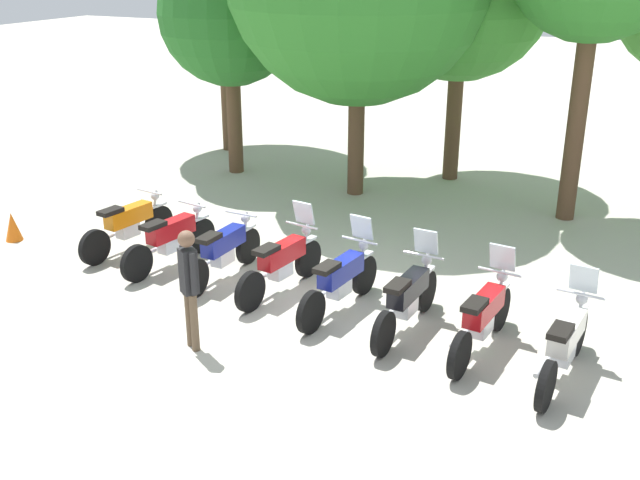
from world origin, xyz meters
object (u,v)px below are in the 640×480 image
Objects in this scene: motorcycle_1 at (171,238)px; traffic_cone at (13,227)px; motorcycle_3 at (282,262)px; motorcycle_4 at (340,280)px; motorcycle_7 at (565,343)px; motorcycle_0 at (128,224)px; motorcycle_2 at (223,251)px; person_0 at (189,281)px; motorcycle_5 at (407,298)px; motorcycle_6 at (483,317)px; tree_1 at (230,14)px.

motorcycle_1 is 3.45m from traffic_cone.
motorcycle_4 is at bearing -92.58° from motorcycle_3.
motorcycle_0 is at bearing 87.74° from motorcycle_7.
person_0 is (0.86, -2.16, 0.52)m from motorcycle_2.
motorcycle_2 is at bearing 90.74° from motorcycle_4.
motorcycle_2 is at bearing 86.82° from motorcycle_5.
traffic_cone is at bearing 94.89° from motorcycle_2.
motorcycle_4 is 2.25m from motorcycle_6.
motorcycle_0 is 6.76m from motorcycle_6.
motorcycle_2 is 5.65m from motorcycle_7.
person_0 is at bearing -62.54° from tree_1.
motorcycle_6 is (1.12, -0.12, 0.00)m from motorcycle_5.
person_0 is at bearing 112.11° from motorcycle_7.
tree_1 is (-7.65, 6.13, 3.24)m from motorcycle_6.
motorcycle_2 is 1.00× the size of motorcycle_6.
tree_1 is at bearing -120.21° from person_0.
person_0 is at bearing -156.15° from motorcycle_2.
motorcycle_3 is 1.00× the size of motorcycle_7.
person_0 is (3.09, -2.50, 0.52)m from motorcycle_0.
motorcycle_1 is 1.00× the size of motorcycle_6.
person_0 is 3.15× the size of traffic_cone.
tree_1 is (-2.06, 5.52, 3.25)m from motorcycle_1.
motorcycle_0 is at bearing 83.56° from motorcycle_2.
motorcycle_4 is at bearing 176.44° from person_0.
motorcycle_6 reaches higher than traffic_cone.
motorcycle_4 and motorcycle_7 have the same top height.
motorcycle_4 is 1.13m from motorcycle_5.
motorcycle_5 is (2.23, -0.37, 0.00)m from motorcycle_3.
motorcycle_6 is at bearing -38.71° from tree_1.
motorcycle_3 is 1.00× the size of motorcycle_6.
motorcycle_6 is 3.98× the size of traffic_cone.
motorcycle_3 and motorcycle_5 have the same top height.
motorcycle_2 is 1.00× the size of motorcycle_7.
motorcycle_6 is (5.59, -0.61, 0.01)m from motorcycle_1.
motorcycle_4 is at bearing -47.25° from tree_1.
motorcycle_0 is 1.00× the size of motorcycle_5.
motorcycle_5 and motorcycle_7 have the same top height.
motorcycle_2 is 3.99× the size of traffic_cone.
motorcycle_1 is 3.03m from person_0.
motorcycle_5 is (4.47, -0.49, 0.01)m from motorcycle_1.
motorcycle_1 is (1.12, -0.26, 0.00)m from motorcycle_0.
motorcycle_2 is 1.00× the size of motorcycle_5.
motorcycle_6 is 4.00m from person_0.
person_0 is (-4.73, -1.37, 0.50)m from motorcycle_7.
motorcycle_5 is 7.90m from traffic_cone.
motorcycle_2 is 1.26× the size of person_0.
motorcycle_7 is at bearing -89.92° from motorcycle_0.
motorcycle_1 is 6.76m from motorcycle_7.
motorcycle_4 reaches higher than motorcycle_2.
person_0 is 5.79m from traffic_cone.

